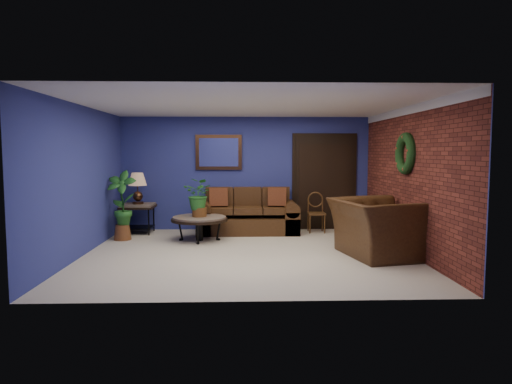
{
  "coord_description": "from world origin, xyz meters",
  "views": [
    {
      "loc": [
        -0.11,
        -7.64,
        1.72
      ],
      "look_at": [
        0.16,
        0.55,
        1.01
      ],
      "focal_mm": 32.0,
      "sensor_mm": 36.0,
      "label": 1
    }
  ],
  "objects_px": {
    "end_table": "(138,211)",
    "armchair": "(378,228)",
    "table_lamp": "(138,184)",
    "coffee_table": "(199,220)",
    "side_chair": "(316,209)",
    "sofa": "(248,218)"
  },
  "relations": [
    {
      "from": "coffee_table",
      "to": "armchair",
      "type": "xyz_separation_m",
      "value": [
        3.07,
        -1.45,
        0.06
      ]
    },
    {
      "from": "end_table",
      "to": "sofa",
      "type": "bearing_deg",
      "value": 0.75
    },
    {
      "from": "sofa",
      "to": "table_lamp",
      "type": "xyz_separation_m",
      "value": [
        -2.33,
        -0.03,
        0.73
      ]
    },
    {
      "from": "side_chair",
      "to": "armchair",
      "type": "xyz_separation_m",
      "value": [
        0.64,
        -2.36,
        -0.01
      ]
    },
    {
      "from": "table_lamp",
      "to": "armchair",
      "type": "bearing_deg",
      "value": -27.32
    },
    {
      "from": "table_lamp",
      "to": "coffee_table",
      "type": "bearing_deg",
      "value": -31.71
    },
    {
      "from": "armchair",
      "to": "side_chair",
      "type": "bearing_deg",
      "value": 2.97
    },
    {
      "from": "end_table",
      "to": "armchair",
      "type": "relative_size",
      "value": 0.47
    },
    {
      "from": "table_lamp",
      "to": "armchair",
      "type": "distance_m",
      "value": 5.04
    },
    {
      "from": "side_chair",
      "to": "end_table",
      "type": "bearing_deg",
      "value": -177.89
    },
    {
      "from": "side_chair",
      "to": "sofa",
      "type": "bearing_deg",
      "value": -177.57
    },
    {
      "from": "coffee_table",
      "to": "armchair",
      "type": "height_order",
      "value": "armchair"
    },
    {
      "from": "sofa",
      "to": "armchair",
      "type": "bearing_deg",
      "value": -47.74
    },
    {
      "from": "table_lamp",
      "to": "side_chair",
      "type": "relative_size",
      "value": 0.74
    },
    {
      "from": "side_chair",
      "to": "table_lamp",
      "type": "bearing_deg",
      "value": -177.89
    },
    {
      "from": "coffee_table",
      "to": "end_table",
      "type": "bearing_deg",
      "value": 148.29
    },
    {
      "from": "sofa",
      "to": "table_lamp",
      "type": "relative_size",
      "value": 3.36
    },
    {
      "from": "end_table",
      "to": "table_lamp",
      "type": "xyz_separation_m",
      "value": [
        0.0,
        0.0,
        0.56
      ]
    },
    {
      "from": "sofa",
      "to": "coffee_table",
      "type": "distance_m",
      "value": 1.3
    },
    {
      "from": "table_lamp",
      "to": "armchair",
      "type": "xyz_separation_m",
      "value": [
        4.45,
        -2.3,
        -0.57
      ]
    },
    {
      "from": "table_lamp",
      "to": "armchair",
      "type": "relative_size",
      "value": 0.44
    },
    {
      "from": "sofa",
      "to": "coffee_table",
      "type": "bearing_deg",
      "value": -137.4
    }
  ]
}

